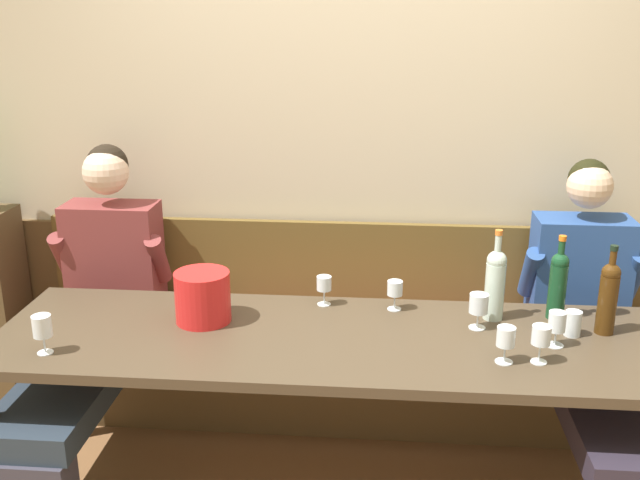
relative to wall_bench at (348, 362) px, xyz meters
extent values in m
cube|color=#C6B595|center=(0.00, 0.26, 1.12)|extent=(6.80, 0.08, 2.80)
cube|color=brown|center=(0.00, 0.21, 0.17)|extent=(6.80, 0.03, 0.90)
cube|color=brown|center=(0.00, -0.02, -0.06)|extent=(3.00, 0.42, 0.44)
cube|color=maroon|center=(0.00, -0.02, 0.18)|extent=(2.94, 0.39, 0.05)
cube|color=brown|center=(0.00, 0.17, 0.43)|extent=(3.00, 0.04, 0.45)
cube|color=#453828|center=(0.00, -0.64, 0.42)|extent=(2.70, 0.79, 0.04)
cylinder|color=#433024|center=(-1.28, -0.32, 0.06)|extent=(0.07, 0.07, 0.69)
cube|color=#26323E|center=(-1.12, -0.57, 0.15)|extent=(0.36, 1.03, 0.11)
cube|color=brown|center=(-1.12, -0.02, 0.49)|extent=(0.43, 0.22, 0.57)
sphere|color=beige|center=(-1.12, -0.03, 0.93)|extent=(0.21, 0.21, 0.21)
sphere|color=black|center=(-1.12, 0.00, 0.96)|extent=(0.19, 0.19, 0.19)
cylinder|color=brown|center=(-1.35, -0.06, 0.53)|extent=(0.08, 0.20, 0.27)
cylinder|color=brown|center=(-0.90, -0.06, 0.53)|extent=(0.08, 0.20, 0.27)
cube|color=#2B2532|center=(1.04, -0.57, 0.15)|extent=(0.36, 1.02, 0.11)
cube|color=navy|center=(1.04, -0.02, 0.49)|extent=(0.42, 0.22, 0.55)
sphere|color=beige|center=(1.04, -0.03, 0.91)|extent=(0.20, 0.20, 0.20)
sphere|color=black|center=(1.04, 0.00, 0.94)|extent=(0.18, 0.18, 0.18)
cylinder|color=navy|center=(0.82, -0.06, 0.52)|extent=(0.08, 0.20, 0.27)
cylinder|color=navy|center=(1.26, -0.06, 0.52)|extent=(0.08, 0.20, 0.27)
cylinder|color=red|center=(-0.56, -0.54, 0.55)|extent=(0.22, 0.22, 0.21)
cylinder|color=#143F22|center=(0.86, -0.39, 0.56)|extent=(0.07, 0.07, 0.23)
sphere|color=#143F22|center=(0.86, -0.39, 0.69)|extent=(0.07, 0.07, 0.07)
cylinder|color=#143F22|center=(0.86, -0.39, 0.73)|extent=(0.03, 0.03, 0.08)
cylinder|color=orange|center=(0.86, -0.39, 0.78)|extent=(0.03, 0.03, 0.02)
cylinder|color=#42270C|center=(1.02, -0.52, 0.56)|extent=(0.07, 0.07, 0.24)
sphere|color=#42270C|center=(1.02, -0.52, 0.69)|extent=(0.07, 0.07, 0.07)
cylinder|color=#42270C|center=(1.02, -0.52, 0.74)|extent=(0.03, 0.03, 0.08)
cylinder|color=black|center=(1.02, -0.52, 0.79)|extent=(0.03, 0.03, 0.02)
cylinder|color=#B6CABB|center=(0.60, -0.42, 0.56)|extent=(0.08, 0.08, 0.24)
sphere|color=#B6CABB|center=(0.60, -0.42, 0.69)|extent=(0.08, 0.08, 0.08)
cylinder|color=#B6CABB|center=(0.60, -0.42, 0.75)|extent=(0.03, 0.03, 0.10)
cylinder|color=orange|center=(0.60, -0.42, 0.81)|extent=(0.03, 0.03, 0.02)
cylinder|color=silver|center=(1.07, -0.34, 0.45)|extent=(0.07, 0.07, 0.00)
cylinder|color=silver|center=(1.07, -0.34, 0.49)|extent=(0.01, 0.01, 0.08)
cylinder|color=silver|center=(1.07, -0.34, 0.56)|extent=(0.06, 0.06, 0.07)
cylinder|color=#EFDE8E|center=(1.07, -0.34, 0.53)|extent=(0.06, 0.06, 0.01)
cylinder|color=silver|center=(-1.07, -0.88, 0.45)|extent=(0.06, 0.06, 0.00)
cylinder|color=silver|center=(-1.07, -0.88, 0.48)|extent=(0.01, 0.01, 0.06)
cylinder|color=silver|center=(-1.07, -0.88, 0.55)|extent=(0.07, 0.07, 0.08)
cylinder|color=#E1D481|center=(-1.07, -0.88, 0.53)|extent=(0.06, 0.06, 0.03)
cylinder|color=silver|center=(0.21, -0.36, 0.45)|extent=(0.06, 0.06, 0.00)
cylinder|color=silver|center=(0.21, -0.36, 0.48)|extent=(0.01, 0.01, 0.06)
cylinder|color=silver|center=(0.21, -0.36, 0.54)|extent=(0.06, 0.06, 0.06)
cylinder|color=#E7E078|center=(0.21, -0.36, 0.52)|extent=(0.06, 0.06, 0.02)
cylinder|color=silver|center=(0.53, -0.52, 0.45)|extent=(0.07, 0.07, 0.00)
cylinder|color=silver|center=(0.53, -0.52, 0.48)|extent=(0.01, 0.01, 0.06)
cylinder|color=silver|center=(0.53, -0.52, 0.55)|extent=(0.07, 0.07, 0.08)
cylinder|color=#F7D58D|center=(0.53, -0.52, 0.52)|extent=(0.07, 0.07, 0.03)
cylinder|color=silver|center=(-0.09, -0.34, 0.45)|extent=(0.06, 0.06, 0.00)
cylinder|color=silver|center=(-0.09, -0.34, 0.48)|extent=(0.01, 0.01, 0.06)
cylinder|color=silver|center=(-0.09, -0.34, 0.54)|extent=(0.06, 0.06, 0.06)
cylinder|color=silver|center=(0.80, -0.65, 0.45)|extent=(0.07, 0.07, 0.00)
cylinder|color=silver|center=(0.80, -0.65, 0.48)|extent=(0.01, 0.01, 0.06)
cylinder|color=silver|center=(0.80, -0.65, 0.54)|extent=(0.06, 0.06, 0.08)
cylinder|color=#F1DA7F|center=(0.80, -0.65, 0.52)|extent=(0.06, 0.06, 0.02)
cylinder|color=silver|center=(0.72, -0.80, 0.45)|extent=(0.06, 0.06, 0.00)
cylinder|color=silver|center=(0.72, -0.80, 0.48)|extent=(0.01, 0.01, 0.07)
cylinder|color=silver|center=(0.72, -0.80, 0.55)|extent=(0.07, 0.07, 0.07)
cylinder|color=#EEE284|center=(0.72, -0.80, 0.53)|extent=(0.06, 0.06, 0.02)
cylinder|color=silver|center=(0.59, -0.81, 0.45)|extent=(0.06, 0.06, 0.00)
cylinder|color=silver|center=(0.59, -0.81, 0.48)|extent=(0.01, 0.01, 0.06)
cylinder|color=silver|center=(0.59, -0.81, 0.55)|extent=(0.07, 0.07, 0.07)
cylinder|color=#E0D479|center=(0.59, -0.81, 0.52)|extent=(0.06, 0.06, 0.03)
cylinder|color=silver|center=(0.89, -0.55, 0.49)|extent=(0.06, 0.06, 0.10)
camera|label=1|loc=(0.14, -3.20, 1.66)|focal=40.98mm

